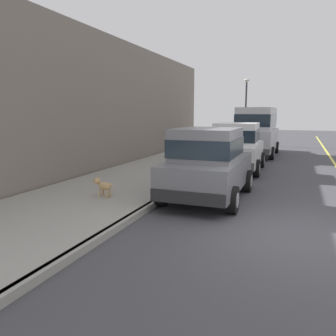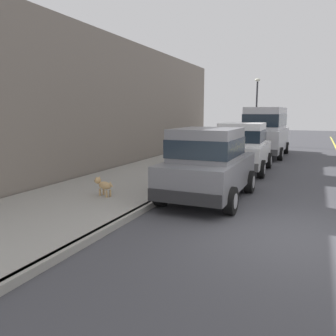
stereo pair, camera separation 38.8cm
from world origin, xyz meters
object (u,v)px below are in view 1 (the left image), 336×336
at_px(dog_tan, 103,185).
at_px(fire_hydrant, 177,168).
at_px(car_white_hatchback, 237,146).
at_px(car_grey_hatchback, 208,163).
at_px(street_lamp, 246,103).
at_px(car_silver_van, 257,129).

bearing_deg(dog_tan, fire_hydrant, 72.23).
bearing_deg(car_white_hatchback, car_grey_hatchback, -89.46).
height_order(dog_tan, fire_hydrant, fire_hydrant).
height_order(car_grey_hatchback, dog_tan, car_grey_hatchback).
xyz_separation_m(fire_hydrant, street_lamp, (0.10, 14.05, 2.43)).
bearing_deg(dog_tan, street_lamp, 86.47).
height_order(car_silver_van, street_lamp, street_lamp).
relative_size(car_grey_hatchback, fire_hydrant, 5.25).
xyz_separation_m(car_silver_van, street_lamp, (-1.47, 5.84, 1.51)).
bearing_deg(fire_hydrant, car_silver_van, 79.19).
distance_m(dog_tan, street_lamp, 17.23).
xyz_separation_m(car_grey_hatchback, fire_hydrant, (-1.49, 1.76, -0.50)).
bearing_deg(street_lamp, fire_hydrant, -90.41).
xyz_separation_m(car_silver_van, dog_tan, (-2.52, -11.18, -0.97)).
relative_size(car_grey_hatchback, car_white_hatchback, 0.99).
bearing_deg(fire_hydrant, street_lamp, 89.59).
relative_size(car_grey_hatchback, street_lamp, 0.86).
bearing_deg(car_grey_hatchback, car_silver_van, 89.58).
height_order(car_grey_hatchback, car_silver_van, car_silver_van).
distance_m(car_grey_hatchback, dog_tan, 2.78).
bearing_deg(car_white_hatchback, dog_tan, -112.30).
bearing_deg(street_lamp, car_white_hatchback, -83.10).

